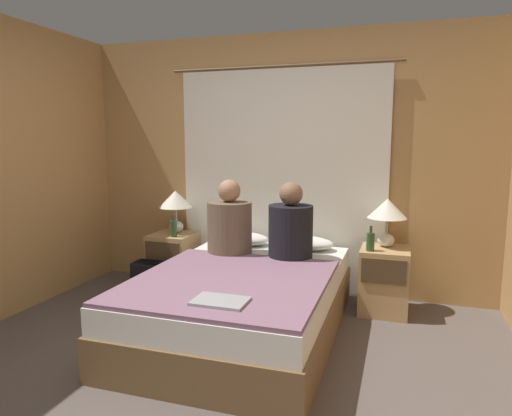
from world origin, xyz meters
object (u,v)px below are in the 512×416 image
Objects in this scene: nightstand_right at (384,280)px; person_left_in_bed at (230,225)px; laptop_on_bed at (220,301)px; lamp_left at (176,202)px; bed at (244,302)px; pillow_right at (306,243)px; nightstand_left at (174,261)px; pillow_left at (243,239)px; backpack_on_floor at (151,279)px; beer_bottle_on_right_stand at (370,241)px; beer_bottle_on_left_stand at (174,228)px; lamp_right at (387,212)px; person_right_in_bed at (291,229)px.

person_left_in_bed is at bearing -166.67° from nightstand_right.
lamp_left is at bearing 125.22° from laptop_on_bed.
bed is 4.06× the size of pillow_right.
bed is at bearing 98.76° from laptop_on_bed.
pillow_left is (0.71, 0.07, 0.26)m from nightstand_left.
person_left_in_bed reaches higher than bed.
bed is 5.63× the size of backpack_on_floor.
beer_bottle_on_right_stand is (1.92, -0.12, 0.36)m from nightstand_left.
nightstand_right is 1.10× the size of pillow_left.
lamp_left reaches higher than backpack_on_floor.
lamp_left is at bearing 177.82° from nightstand_right.
person_left_in_bed reaches higher than beer_bottle_on_left_stand.
lamp_left is 1.97× the size of beer_bottle_on_right_stand.
pillow_right is at bearing 83.17° from laptop_on_bed.
nightstand_right is 2.11m from backpack_on_floor.
beer_bottle_on_right_stand is 1.62m from laptop_on_bed.
backpack_on_floor is at bearing -172.49° from beer_bottle_on_right_stand.
person_left_in_bed reaches higher than lamp_right.
beer_bottle_on_left_stand is at bearing 145.22° from bed.
nightstand_left is 0.76m from pillow_left.
person_left_in_bed is at bearing -23.14° from nightstand_left.
nightstand_right is 2.64× the size of beer_bottle_on_right_stand.
bed is at bearing -140.01° from lamp_right.
nightstand_left is at bearing -177.82° from lamp_right.
beer_bottle_on_right_stand is (0.59, -0.19, 0.10)m from pillow_right.
pillow_left reaches higher than bed.
lamp_left is at bearing 163.07° from person_right_in_bed.
backpack_on_floor is at bearing 135.38° from laptop_on_bed.
person_left_in_bed is 2.02× the size of laptop_on_bed.
person_left_in_bed is 1.01× the size of person_right_in_bed.
lamp_left is (-1.02, 0.86, 0.63)m from bed.
laptop_on_bed is (-0.19, -1.60, -0.02)m from pillow_right.
bed is 1.22m from beer_bottle_on_left_stand.
beer_bottle_on_left_stand is at bearing -58.14° from nightstand_left.
pillow_left is at bearing 31.30° from backpack_on_floor.
person_left_in_bed is 1.31m from laptop_on_bed.
nightstand_left is 0.92m from person_left_in_bed.
nightstand_left is 2.64× the size of beer_bottle_on_right_stand.
pillow_left is (-0.31, 0.85, 0.31)m from bed.
backpack_on_floor is at bearing 159.26° from bed.
person_right_in_bed is 2.01× the size of laptop_on_bed.
person_left_in_bed is at bearing -28.10° from lamp_left.
pillow_left is at bearing 17.03° from beer_bottle_on_left_stand.
pillow_left is 1.66m from laptop_on_bed.
lamp_left is 0.64× the size of person_right_in_bed.
beer_bottle_on_right_stand is 2.02m from backpack_on_floor.
person_right_in_bed reaches higher than lamp_right.
beer_bottle_on_left_stand is (-1.96, -0.20, -0.22)m from lamp_right.
nightstand_left is 2.04m from nightstand_right.
lamp_left is at bearing 151.90° from person_left_in_bed.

